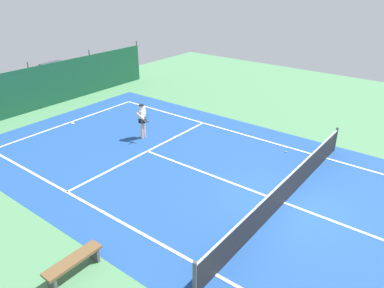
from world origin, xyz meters
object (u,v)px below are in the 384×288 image
(tennis_net, at_px, (285,190))
(courtside_bench, at_px, (73,262))
(tennis_player, at_px, (142,119))
(tennis_ball_near_player, at_px, (109,111))
(tennis_ball_midcourt, at_px, (286,152))
(parked_car, at_px, (60,76))

(tennis_net, height_order, courtside_bench, tennis_net)
(tennis_net, distance_m, tennis_player, 7.62)
(tennis_ball_near_player, bearing_deg, tennis_net, -101.20)
(tennis_ball_near_player, bearing_deg, tennis_ball_midcourt, -82.49)
(tennis_player, height_order, parked_car, parked_car)
(tennis_net, bearing_deg, parked_car, 79.36)
(tennis_net, xyz_separation_m, parked_car, (3.26, 17.35, 0.33))
(tennis_player, distance_m, courtside_bench, 8.62)
(tennis_player, bearing_deg, courtside_bench, 21.57)
(tennis_player, bearing_deg, tennis_ball_near_player, -119.62)
(parked_car, bearing_deg, tennis_ball_midcourt, -95.14)
(tennis_net, distance_m, courtside_bench, 6.96)
(tennis_player, height_order, tennis_ball_midcourt, tennis_player)
(tennis_net, relative_size, tennis_ball_near_player, 153.33)
(tennis_ball_near_player, height_order, courtside_bench, courtside_bench)
(tennis_player, relative_size, tennis_ball_midcourt, 24.85)
(tennis_player, xyz_separation_m, parked_car, (2.32, 9.80, -0.12))
(tennis_ball_midcourt, bearing_deg, tennis_ball_near_player, 97.51)
(tennis_net, height_order, tennis_ball_near_player, tennis_net)
(tennis_net, distance_m, parked_car, 17.65)
(tennis_ball_near_player, relative_size, courtside_bench, 0.04)
(tennis_ball_midcourt, xyz_separation_m, courtside_bench, (-9.90, 1.35, 0.34))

